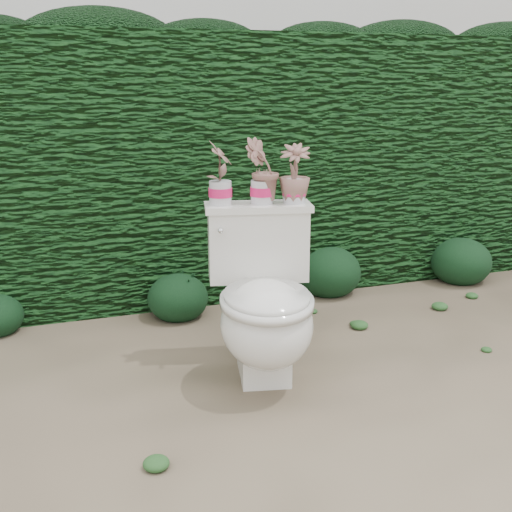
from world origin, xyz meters
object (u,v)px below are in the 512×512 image
object	(u,v)px
toilet	(264,306)
potted_plant_left	(220,175)
potted_plant_center	(262,173)
potted_plant_right	(294,175)

from	to	relation	value
toilet	potted_plant_left	distance (m)	0.63
toilet	potted_plant_center	world-z (taller)	potted_plant_center
toilet	potted_plant_center	bearing A→B (deg)	85.65
potted_plant_center	potted_plant_right	distance (m)	0.15
potted_plant_right	potted_plant_center	bearing A→B (deg)	-172.12
toilet	potted_plant_left	size ratio (longest dim) A/B	2.79
toilet	potted_plant_right	size ratio (longest dim) A/B	2.97
potted_plant_left	potted_plant_right	bearing A→B (deg)	-72.64
potted_plant_left	potted_plant_center	size ratio (longest dim) A/B	0.96
toilet	potted_plant_center	distance (m)	0.62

